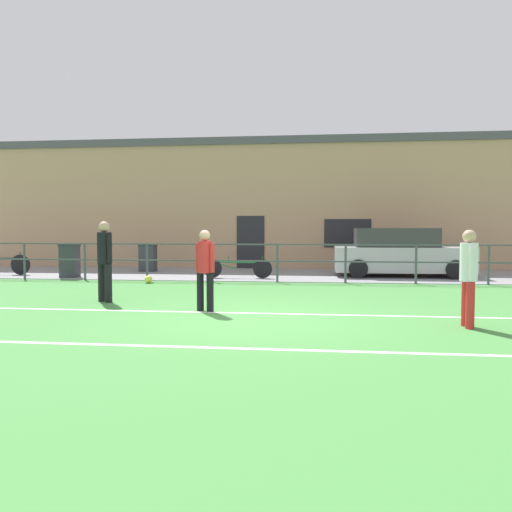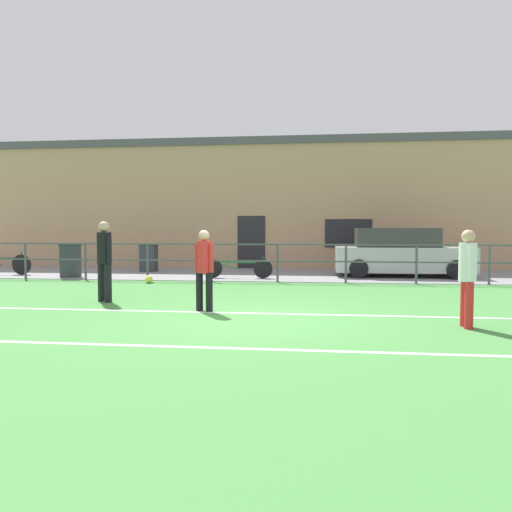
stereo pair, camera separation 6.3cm
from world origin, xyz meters
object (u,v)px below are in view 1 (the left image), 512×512
object	(u,v)px
bicycle_parked_0	(0,264)
trash_bin_1	(148,257)
trash_bin_0	(70,260)
parked_car_red	(400,253)
player_striker	(469,272)
player_goalkeeper	(105,256)
bicycle_parked_1	(237,268)
player_winger	(205,265)
soccer_ball_match	(148,279)

from	to	relation	value
bicycle_parked_0	trash_bin_1	bearing A→B (deg)	21.74
trash_bin_0	trash_bin_1	world-z (taller)	trash_bin_0
parked_car_red	trash_bin_0	size ratio (longest dim) A/B	3.98
player_striker	trash_bin_1	distance (m)	12.81
player_goalkeeper	bicycle_parked_1	bearing A→B (deg)	101.90
player_goalkeeper	player_winger	size ratio (longest dim) A/B	1.12
bicycle_parked_0	player_goalkeeper	bearing A→B (deg)	-42.24
player_goalkeeper	soccer_ball_match	bearing A→B (deg)	127.56
player_striker	parked_car_red	bearing A→B (deg)	-2.71
soccer_ball_match	bicycle_parked_0	distance (m)	6.20
player_goalkeeper	bicycle_parked_0	size ratio (longest dim) A/B	0.80
bicycle_parked_0	soccer_ball_match	bearing A→B (deg)	-17.71
parked_car_red	bicycle_parked_0	bearing A→B (deg)	-175.59
parked_car_red	bicycle_parked_0	distance (m)	13.59
player_goalkeeper	trash_bin_1	distance (m)	7.65
bicycle_parked_1	bicycle_parked_0	bearing A→B (deg)	178.29
bicycle_parked_1	trash_bin_0	size ratio (longest dim) A/B	2.02
player_striker	parked_car_red	distance (m)	8.71
player_winger	parked_car_red	size ratio (longest dim) A/B	0.36
player_striker	bicycle_parked_0	world-z (taller)	player_striker
player_goalkeeper	player_striker	bearing A→B (deg)	16.86
trash_bin_0	bicycle_parked_0	bearing A→B (deg)	167.96
bicycle_parked_0	player_winger	bearing A→B (deg)	-37.31
player_goalkeeper	bicycle_parked_0	distance (m)	8.40
player_striker	trash_bin_1	xyz separation A→B (m)	(-8.59, 9.50, -0.36)
soccer_ball_match	bicycle_parked_0	xyz separation A→B (m)	(-5.90, 1.88, 0.26)
player_winger	soccer_ball_match	world-z (taller)	player_winger
bicycle_parked_0	trash_bin_1	size ratio (longest dim) A/B	2.14
soccer_ball_match	player_winger	bearing A→B (deg)	-59.79
trash_bin_1	soccer_ball_match	bearing A→B (deg)	-71.05
parked_car_red	bicycle_parked_1	distance (m)	5.44
player_winger	bicycle_parked_0	bearing A→B (deg)	166.26
player_goalkeeper	trash_bin_0	world-z (taller)	player_goalkeeper
player_striker	bicycle_parked_0	size ratio (longest dim) A/B	0.73
player_winger	soccer_ball_match	size ratio (longest dim) A/B	6.89
soccer_ball_match	trash_bin_0	size ratio (longest dim) A/B	0.21
player_striker	parked_car_red	world-z (taller)	parked_car_red
soccer_ball_match	bicycle_parked_1	size ratio (longest dim) A/B	0.10
player_winger	bicycle_parked_0	distance (m)	10.87
bicycle_parked_1	soccer_ball_match	bearing A→B (deg)	-145.41
trash_bin_0	trash_bin_1	distance (m)	3.03
player_striker	bicycle_parked_1	world-z (taller)	player_striker
player_winger	parked_car_red	xyz separation A→B (m)	(4.90, 7.63, -0.12)
trash_bin_0	soccer_ball_match	bearing A→B (deg)	-22.64
player_striker	parked_car_red	xyz separation A→B (m)	(0.33, 8.70, -0.12)
bicycle_parked_0	trash_bin_0	size ratio (longest dim) A/B	1.98
soccer_ball_match	trash_bin_0	world-z (taller)	trash_bin_0
player_striker	bicycle_parked_1	distance (m)	8.92
player_winger	soccer_ball_match	distance (m)	5.49
player_goalkeeper	player_winger	distance (m)	2.62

